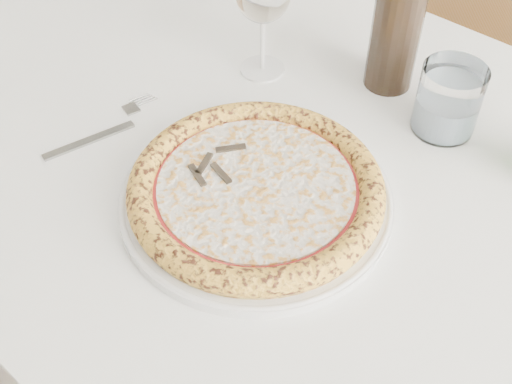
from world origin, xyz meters
TOP-DOWN VIEW (x-y plane):
  - floor at (0.00, 0.00)m, footprint 5.00×6.00m
  - dining_table at (0.25, 0.07)m, footprint 1.59×1.04m
  - chair_far at (0.28, 0.87)m, footprint 0.52×0.52m
  - plate at (0.25, -0.03)m, footprint 0.35×0.35m
  - pizza at (0.25, -0.03)m, footprint 0.32×0.32m
  - fork at (-0.01, -0.05)m, footprint 0.06×0.19m
  - tumbler at (0.38, 0.24)m, footprint 0.09×0.09m
  - wine_bottle at (0.27, 0.29)m, footprint 0.07×0.07m

SIDE VIEW (x-z plane):
  - floor at x=0.00m, z-range -0.02..0.00m
  - chair_far at x=0.28m, z-range 0.07..1.00m
  - dining_table at x=0.25m, z-range 0.29..1.05m
  - fork at x=-0.01m, z-range 0.76..0.76m
  - plate at x=0.25m, z-range 0.76..0.77m
  - pizza at x=0.25m, z-range 0.77..0.80m
  - tumbler at x=0.38m, z-range 0.75..0.85m
  - wine_bottle at x=0.27m, z-range 0.73..1.03m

